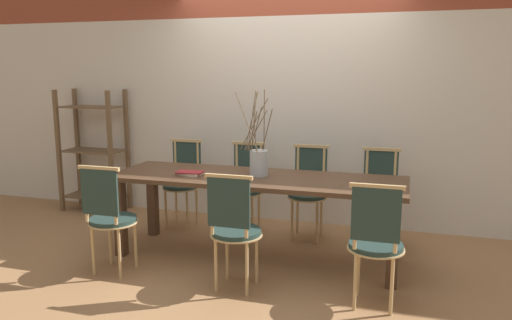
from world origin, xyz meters
name	(u,v)px	position (x,y,z in m)	size (l,w,h in m)	color
ground_plane	(256,257)	(0.00, 0.00, 0.00)	(16.00, 16.00, 0.00)	#9E7047
wall_rear	(288,79)	(0.00, 1.23, 1.60)	(12.00, 0.06, 3.20)	beige
dining_table	(256,187)	(0.00, 0.00, 0.66)	(2.64, 0.82, 0.76)	#4C3321
chair_near_leftend	(109,215)	(-1.06, -0.70, 0.52)	(0.41, 0.41, 0.95)	#233833
chair_near_left	(234,227)	(0.04, -0.70, 0.52)	(0.41, 0.41, 0.95)	#233833
chair_near_center	(376,240)	(1.10, -0.70, 0.52)	(0.41, 0.41, 0.95)	#233833
chair_far_leftend	(183,179)	(-1.05, 0.70, 0.52)	(0.41, 0.41, 0.95)	#233833
chair_far_left	(246,184)	(-0.33, 0.70, 0.52)	(0.41, 0.41, 0.95)	#233833
chair_far_center	(308,188)	(0.34, 0.70, 0.52)	(0.41, 0.41, 0.95)	#233833
chair_far_right	(379,193)	(1.05, 0.70, 0.52)	(0.41, 0.41, 0.95)	#233833
vase_centerpiece	(259,161)	(0.01, 0.05, 0.89)	(0.33, 0.39, 0.77)	#B2BCC1
book_stack	(190,173)	(-0.59, -0.11, 0.78)	(0.25, 0.18, 0.03)	beige
shelving_rack	(94,151)	(-2.35, 0.95, 0.73)	(0.76, 0.41, 1.47)	brown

